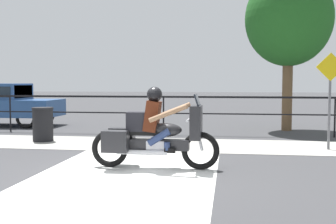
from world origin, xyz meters
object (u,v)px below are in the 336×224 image
Objects in this scene: trash_bin at (43,124)px; street_sign at (330,89)px; motorcycle at (153,133)px; parked_car at (0,101)px; tree_behind_sign at (289,19)px.

street_sign is (7.44, -0.37, 0.98)m from trash_bin.
parked_car is at bearing 140.52° from motorcycle.
motorcycle is at bearing -40.63° from trash_bin.
parked_car is 11.62m from street_sign.
street_sign reaches higher than trash_bin.
parked_car reaches higher than motorcycle.
street_sign is 4.65m from tree_behind_sign.
parked_car is 10.77m from tree_behind_sign.
trash_bin is (3.42, -3.75, -0.44)m from parked_car.
motorcycle is 0.58× the size of parked_car.
tree_behind_sign reaches higher than motorcycle.
motorcycle is 8.16m from tree_behind_sign.
motorcycle reaches higher than trash_bin.
parked_car is (-7.06, 6.88, 0.24)m from motorcycle.
parked_car is at bearing 179.56° from tree_behind_sign.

